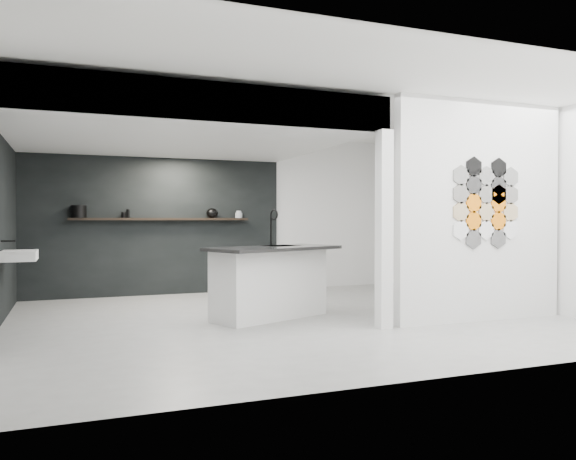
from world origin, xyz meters
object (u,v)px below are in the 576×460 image
at_px(stockpot, 79,212).
at_px(bottle_dark, 128,214).
at_px(partition_panel, 480,211).
at_px(kitchen_island, 270,281).
at_px(kettle, 212,213).
at_px(wall_basin, 19,256).
at_px(glass_vase, 239,214).
at_px(utensil_cup, 124,215).
at_px(glass_bowl, 239,215).

relative_size(stockpot, bottle_dark, 1.75).
height_order(partition_panel, kitchen_island, partition_panel).
bearing_deg(bottle_dark, kettle, 0.00).
bearing_deg(wall_basin, glass_vase, 31.35).
distance_m(partition_panel, kitchen_island, 2.84).
height_order(kettle, utensil_cup, kettle).
xyz_separation_m(glass_vase, utensil_cup, (-1.98, 0.00, -0.02)).
distance_m(wall_basin, kitchen_island, 3.12).
bearing_deg(kitchen_island, wall_basin, 145.00).
height_order(partition_panel, utensil_cup, partition_panel).
relative_size(kitchen_island, glass_bowl, 15.04).
distance_m(stockpot, bottle_dark, 0.77).
relative_size(kettle, utensil_cup, 2.16).
height_order(glass_bowl, glass_vase, glass_vase).
bearing_deg(stockpot, kitchen_island, -49.71).
xyz_separation_m(wall_basin, kitchen_island, (3.02, -0.67, -0.37)).
xyz_separation_m(kitchen_island, stockpot, (-2.31, 2.73, 0.94)).
relative_size(wall_basin, glass_bowl, 4.65).
bearing_deg(stockpot, utensil_cup, 0.00).
bearing_deg(stockpot, partition_panel, -39.10).
height_order(wall_basin, utensil_cup, utensil_cup).
bearing_deg(glass_bowl, kitchen_island, -97.66).
height_order(partition_panel, bottle_dark, partition_panel).
height_order(kettle, glass_vase, kettle).
bearing_deg(wall_basin, partition_panel, -18.23).
bearing_deg(glass_vase, stockpot, 180.00).
bearing_deg(wall_basin, bottle_dark, 54.40).
bearing_deg(kitchen_island, partition_panel, -47.51).
bearing_deg(glass_bowl, kettle, 180.00).
height_order(bottle_dark, utensil_cup, bottle_dark).
xyz_separation_m(glass_bowl, bottle_dark, (-1.91, 0.00, 0.02)).
bearing_deg(wall_basin, glass_bowl, 31.35).
bearing_deg(bottle_dark, utensil_cup, 180.00).
bearing_deg(utensil_cup, kitchen_island, -59.40).
bearing_deg(utensil_cup, partition_panel, -43.61).
distance_m(stockpot, utensil_cup, 0.70).
height_order(wall_basin, kitchen_island, kitchen_island).
distance_m(wall_basin, bottle_dark, 2.60).
bearing_deg(kettle, stockpot, 175.40).
bearing_deg(bottle_dark, wall_basin, -125.60).
height_order(kitchen_island, glass_bowl, kitchen_island).
relative_size(kitchen_island, utensil_cup, 20.87).
bearing_deg(utensil_cup, kettle, 0.00).
height_order(kitchen_island, kettle, kettle).
bearing_deg(bottle_dark, stockpot, 180.00).
height_order(wall_basin, stockpot, stockpot).
bearing_deg(glass_vase, partition_panel, -61.77).
bearing_deg(kettle, glass_vase, -4.60).
height_order(glass_bowl, utensil_cup, same).
xyz_separation_m(partition_panel, kitchen_island, (-2.44, 1.13, -0.92)).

